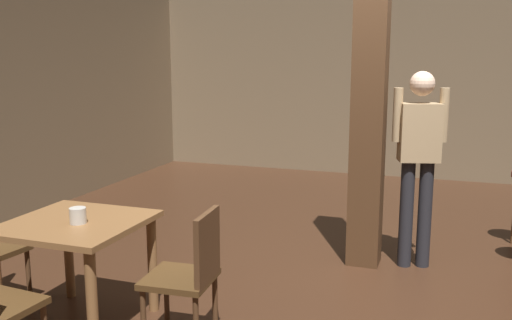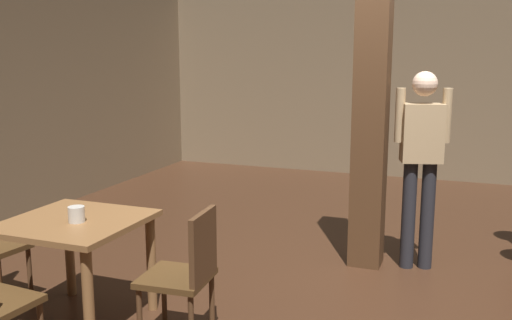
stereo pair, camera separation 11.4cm
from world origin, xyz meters
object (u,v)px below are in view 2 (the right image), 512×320
Objects in this scene: dining_table at (76,239)px; standing_person at (421,156)px; napkin_cup at (76,214)px; chair_east at (187,271)px.

dining_table is 2.88m from standing_person.
napkin_cup is at bearing -135.93° from standing_person.
standing_person is at bearing 44.07° from napkin_cup.
chair_east is 0.86m from napkin_cup.
standing_person is (2.10, 1.93, 0.39)m from dining_table.
standing_person is (1.24, 1.94, 0.50)m from chair_east.
napkin_cup is at bearing -177.33° from chair_east.
chair_east reaches higher than dining_table.
dining_table is 0.20m from napkin_cup.
napkin_cup is (-0.80, -0.04, 0.30)m from chair_east.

